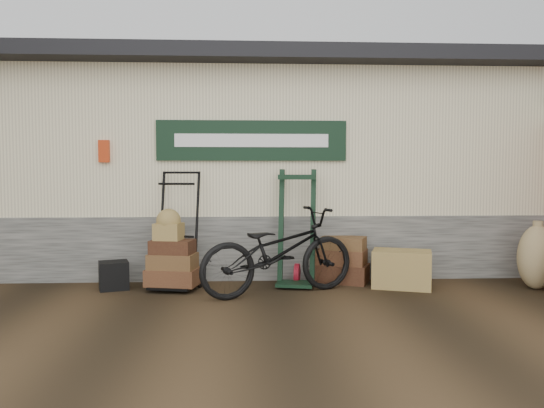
# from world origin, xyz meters

# --- Properties ---
(ground) EXTENTS (80.00, 80.00, 0.00)m
(ground) POSITION_xyz_m (0.00, 0.00, 0.00)
(ground) COLOR black
(ground) RESTS_ON ground
(station_building) EXTENTS (14.40, 4.10, 3.20)m
(station_building) POSITION_xyz_m (-0.01, 2.74, 1.61)
(station_building) COLOR #4C4C47
(station_building) RESTS_ON ground
(porter_trolley) EXTENTS (0.89, 0.74, 1.56)m
(porter_trolley) POSITION_xyz_m (-1.29, 0.61, 0.78)
(porter_trolley) COLOR black
(porter_trolley) RESTS_ON ground
(green_barrow) EXTENTS (0.65, 0.58, 1.55)m
(green_barrow) POSITION_xyz_m (0.29, 0.65, 0.77)
(green_barrow) COLOR black
(green_barrow) RESTS_ON ground
(suitcase_stack) EXTENTS (0.84, 0.70, 0.64)m
(suitcase_stack) POSITION_xyz_m (0.93, 0.85, 0.32)
(suitcase_stack) COLOR #381B12
(suitcase_stack) RESTS_ON ground
(wicker_hamper) EXTENTS (0.86, 0.70, 0.49)m
(wicker_hamper) POSITION_xyz_m (1.66, 0.47, 0.24)
(wicker_hamper) COLOR olive
(wicker_hamper) RESTS_ON ground
(black_trunk) EXTENTS (0.44, 0.41, 0.36)m
(black_trunk) POSITION_xyz_m (-2.10, 0.55, 0.18)
(black_trunk) COLOR black
(black_trunk) RESTS_ON ground
(bicycle) EXTENTS (1.43, 2.18, 1.20)m
(bicycle) POSITION_xyz_m (0.01, 0.15, 0.60)
(bicycle) COLOR black
(bicycle) RESTS_ON ground
(burlap_sack_left) EXTENTS (0.63, 0.58, 0.84)m
(burlap_sack_left) POSITION_xyz_m (3.38, 0.28, 0.42)
(burlap_sack_left) COLOR olive
(burlap_sack_left) RESTS_ON ground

